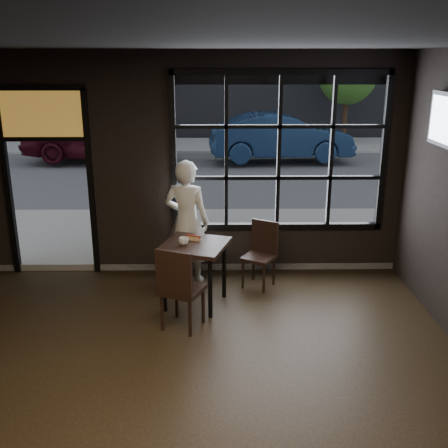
{
  "coord_description": "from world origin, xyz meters",
  "views": [
    {
      "loc": [
        0.31,
        -3.89,
        3.09
      ],
      "look_at": [
        0.4,
        2.2,
        1.15
      ],
      "focal_mm": 42.0,
      "sensor_mm": 36.0,
      "label": 1
    }
  ],
  "objects_px": {
    "cafe_table": "(195,274)",
    "man": "(187,222)",
    "navy_car": "(281,137)",
    "chair_near": "(182,287)"
  },
  "relations": [
    {
      "from": "cafe_table",
      "to": "navy_car",
      "type": "xyz_separation_m",
      "value": [
        2.22,
        9.57,
        0.38
      ]
    },
    {
      "from": "chair_near",
      "to": "navy_car",
      "type": "height_order",
      "value": "navy_car"
    },
    {
      "from": "cafe_table",
      "to": "man",
      "type": "distance_m",
      "value": 0.92
    },
    {
      "from": "man",
      "to": "navy_car",
      "type": "distance_m",
      "value": 9.1
    },
    {
      "from": "chair_near",
      "to": "navy_car",
      "type": "relative_size",
      "value": 0.24
    },
    {
      "from": "chair_near",
      "to": "man",
      "type": "relative_size",
      "value": 0.59
    },
    {
      "from": "cafe_table",
      "to": "chair_near",
      "type": "distance_m",
      "value": 0.63
    },
    {
      "from": "cafe_table",
      "to": "navy_car",
      "type": "relative_size",
      "value": 0.2
    },
    {
      "from": "cafe_table",
      "to": "man",
      "type": "bearing_deg",
      "value": 117.2
    },
    {
      "from": "cafe_table",
      "to": "navy_car",
      "type": "bearing_deg",
      "value": 94.16
    }
  ]
}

